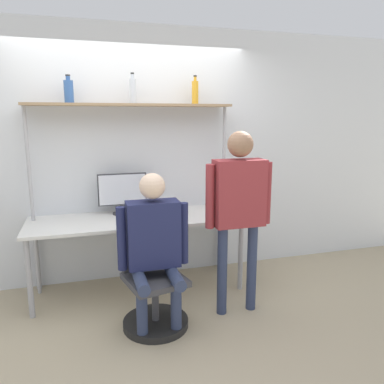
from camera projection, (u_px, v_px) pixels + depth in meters
The scene contains 13 objects.
ground_plane at pixel (145, 306), 3.57m from camera, with size 12.00×12.00×0.00m, color tan.
wall_back at pixel (131, 156), 4.02m from camera, with size 8.00×0.06×2.70m.
desk at pixel (138, 224), 3.78m from camera, with size 2.14×0.72×0.77m.
shelf_unit at pixel (132, 127), 3.77m from camera, with size 2.03×0.32×1.90m.
monitor at pixel (123, 192), 3.88m from camera, with size 0.50×0.22×0.43m.
laptop at pixel (149, 215), 3.65m from camera, with size 0.33×0.21×0.21m.
cell_phone at pixel (176, 219), 3.70m from camera, with size 0.07×0.15×0.01m.
office_chair at pixel (153, 295), 3.21m from camera, with size 0.56×0.56×0.90m.
person_seated at pixel (154, 240), 3.07m from camera, with size 0.60×0.47×1.33m.
person_standing at pixel (239, 199), 3.27m from camera, with size 0.61×0.22×1.65m.
bottle_blue at pixel (69, 91), 3.54m from camera, with size 0.09×0.09×0.26m.
bottle_clear at pixel (133, 91), 3.70m from camera, with size 0.07×0.07×0.30m.
bottle_amber at pixel (195, 92), 3.88m from camera, with size 0.07×0.07×0.29m.
Camera 1 is at (-0.49, -3.27, 1.78)m, focal length 35.00 mm.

